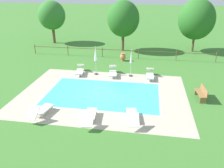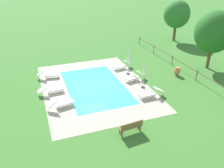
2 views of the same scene
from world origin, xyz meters
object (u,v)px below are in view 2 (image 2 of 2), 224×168
Objects in this scene: terracotta_urn_near_fence at (177,71)px; tree_far_west at (177,14)px; patio_umbrella_closed_row_mid_west at (144,72)px; tree_centre at (214,32)px; sun_lounger_north_end at (52,89)px; sun_lounger_north_mid at (61,103)px; sun_lounger_north_far at (122,65)px; sun_lounger_south_near_corner at (151,93)px; wooden_bench_lawn_side at (131,127)px; sun_lounger_south_far at (135,77)px; patio_umbrella_closed_row_west at (129,57)px; sun_lounger_north_near_steps at (49,74)px.

terracotta_urn_near_fence is 12.25m from tree_far_west.
tree_centre is (-1.66, 8.09, 2.19)m from patio_umbrella_closed_row_mid_west.
sun_lounger_north_end is 0.89× the size of patio_umbrella_closed_row_mid_west.
sun_lounger_north_mid is 21.37m from tree_far_west.
sun_lounger_north_end is at bearing -69.19° from sun_lounger_north_far.
tree_centre reaches higher than sun_lounger_south_near_corner.
wooden_bench_lawn_side is 13.79m from tree_centre.
wooden_bench_lawn_side is (9.60, -3.33, 0.10)m from sun_lounger_north_far.
tree_centre is at bearing 90.84° from sun_lounger_south_far.
sun_lounger_north_far is 1.03× the size of sun_lounger_south_near_corner.
sun_lounger_north_end is at bearing -150.11° from wooden_bench_lawn_side.
wooden_bench_lawn_side reaches higher than sun_lounger_north_end.
patio_umbrella_closed_row_west is at bearing 178.75° from sun_lounger_south_near_corner.
sun_lounger_north_mid is 7.31m from sun_lounger_south_far.
patio_umbrella_closed_row_west reaches higher than sun_lounger_south_far.
tree_centre is at bearing 89.91° from sun_lounger_north_end.
sun_lounger_south_near_corner is 4.82m from wooden_bench_lawn_side.
sun_lounger_north_near_steps is 0.38× the size of tree_far_west.
sun_lounger_south_far is at bearing 178.01° from sun_lounger_south_near_corner.
terracotta_urn_near_fence is at bearing 52.45° from sun_lounger_north_far.
tree_centre reaches higher than sun_lounger_north_far.
patio_umbrella_closed_row_west is (-1.47, -0.01, 1.35)m from sun_lounger_south_far.
sun_lounger_north_near_steps is 5.44m from sun_lounger_north_mid.
patio_umbrella_closed_row_mid_west is (1.69, 7.39, 1.12)m from sun_lounger_north_end.
patio_umbrella_closed_row_mid_west is at bearing 146.13° from wooden_bench_lawn_side.
sun_lounger_north_far is at bearing 179.57° from sun_lounger_south_near_corner.
patio_umbrella_closed_row_mid_west is 0.41× the size of tree_centre.
sun_lounger_north_near_steps reaches higher than sun_lounger_south_near_corner.
sun_lounger_north_near_steps reaches higher than sun_lounger_north_mid.
sun_lounger_north_far is 1.00× the size of sun_lounger_north_end.
patio_umbrella_closed_row_mid_west is (4.45, 0.13, 1.12)m from sun_lounger_north_far.
tree_centre is (0.03, 15.48, 3.31)m from sun_lounger_north_end.
sun_lounger_south_near_corner is 0.99× the size of sun_lounger_south_far.
patio_umbrella_closed_row_mid_west is at bearing 1.66° from sun_lounger_north_far.
sun_lounger_south_near_corner is 4.83m from patio_umbrella_closed_row_west.
sun_lounger_north_mid is 0.98× the size of sun_lounger_north_end.
patio_umbrella_closed_row_mid_west reaches higher than sun_lounger_south_far.
sun_lounger_north_far is 2.64× the size of terracotta_urn_near_fence.
sun_lounger_north_far is 1.01× the size of sun_lounger_south_far.
sun_lounger_south_far is 0.88× the size of patio_umbrella_closed_row_mid_west.
terracotta_urn_near_fence is at bearing 66.33° from patio_umbrella_closed_row_west.
sun_lounger_north_mid reaches higher than terracotta_urn_near_fence.
sun_lounger_north_end is 1.01× the size of sun_lounger_south_far.
sun_lounger_north_mid reaches higher than sun_lounger_north_end.
patio_umbrella_closed_row_mid_west reaches higher than sun_lounger_north_end.
sun_lounger_north_end is (3.03, -0.09, -0.02)m from sun_lounger_north_near_steps.
tree_far_west is at bearing 127.95° from patio_umbrella_closed_row_west.
patio_umbrella_closed_row_west reaches higher than sun_lounger_north_near_steps.
sun_lounger_north_far is 6.07m from sun_lounger_south_near_corner.
sun_lounger_north_mid is at bearing 2.94° from sun_lounger_north_near_steps.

